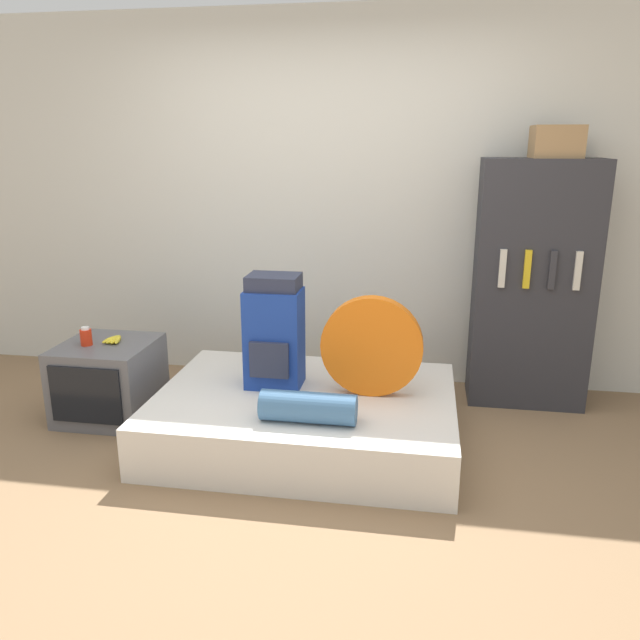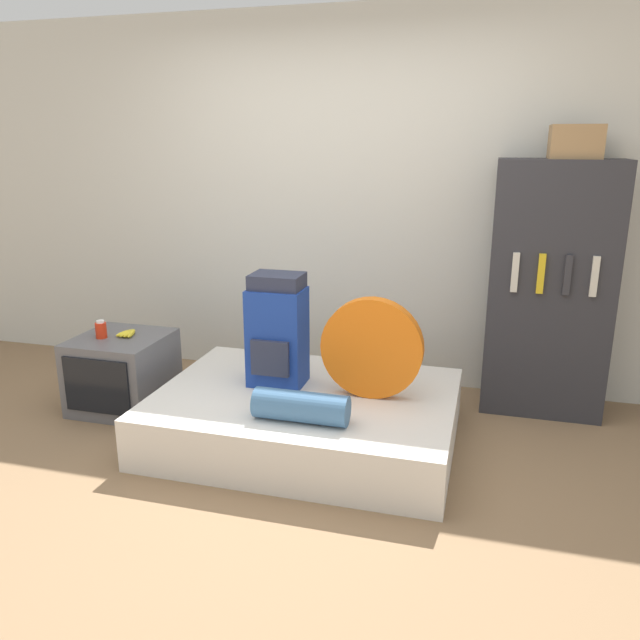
# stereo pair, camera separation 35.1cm
# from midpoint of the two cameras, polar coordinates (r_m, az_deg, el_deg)

# --- Properties ---
(ground_plane) EXTENTS (16.00, 16.00, 0.00)m
(ground_plane) POSITION_cam_midpoint_polar(r_m,az_deg,el_deg) (3.30, -7.69, -15.65)
(ground_plane) COLOR #846647
(wall_back) EXTENTS (8.00, 0.05, 2.60)m
(wall_back) POSITION_cam_midpoint_polar(r_m,az_deg,el_deg) (4.53, -1.73, 10.66)
(wall_back) COLOR silver
(wall_back) RESTS_ON ground_plane
(bed) EXTENTS (1.73, 1.28, 0.30)m
(bed) POSITION_cam_midpoint_polar(r_m,az_deg,el_deg) (3.74, -4.04, -8.87)
(bed) COLOR silver
(bed) RESTS_ON ground_plane
(backpack) EXTENTS (0.33, 0.28, 0.68)m
(backpack) POSITION_cam_midpoint_polar(r_m,az_deg,el_deg) (3.71, -6.93, -1.22)
(backpack) COLOR navy
(backpack) RESTS_ON bed
(tent_bag) EXTENTS (0.58, 0.09, 0.58)m
(tent_bag) POSITION_cam_midpoint_polar(r_m,az_deg,el_deg) (3.56, 1.94, -2.47)
(tent_bag) COLOR orange
(tent_bag) RESTS_ON bed
(sleeping_roll) EXTENTS (0.51, 0.17, 0.17)m
(sleeping_roll) POSITION_cam_midpoint_polar(r_m,az_deg,el_deg) (3.29, -4.17, -8.03)
(sleeping_roll) COLOR #3D668E
(sleeping_roll) RESTS_ON bed
(television) EXTENTS (0.57, 0.59, 0.49)m
(television) POSITION_cam_midpoint_polar(r_m,az_deg,el_deg) (4.30, -20.98, -5.18)
(television) COLOR #5B5B60
(television) RESTS_ON ground_plane
(canister) EXTENTS (0.07, 0.07, 0.12)m
(canister) POSITION_cam_midpoint_polar(r_m,az_deg,el_deg) (4.22, -22.88, -1.46)
(canister) COLOR red
(canister) RESTS_ON television
(banana_bunch) EXTENTS (0.12, 0.16, 0.03)m
(banana_bunch) POSITION_cam_midpoint_polar(r_m,az_deg,el_deg) (4.23, -20.57, -1.71)
(banana_bunch) COLOR yellow
(banana_bunch) RESTS_ON television
(bookshelf) EXTENTS (0.75, 0.39, 1.62)m
(bookshelf) POSITION_cam_midpoint_polar(r_m,az_deg,el_deg) (4.28, 16.68, 3.04)
(bookshelf) COLOR #2D2D33
(bookshelf) RESTS_ON ground_plane
(cardboard_box) EXTENTS (0.29, 0.29, 0.20)m
(cardboard_box) POSITION_cam_midpoint_polar(r_m,az_deg,el_deg) (4.19, 18.53, 15.21)
(cardboard_box) COLOR #99754C
(cardboard_box) RESTS_ON bookshelf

